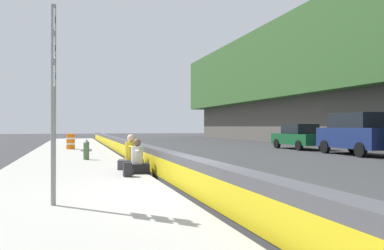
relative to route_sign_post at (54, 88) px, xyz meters
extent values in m
plane|color=#353538|center=(0.82, -2.91, -2.23)|extent=(160.00, 160.00, 0.00)
cube|color=#A8A59E|center=(0.82, -0.26, -2.16)|extent=(80.00, 4.40, 0.14)
cube|color=#47474C|center=(0.82, -2.91, -1.81)|extent=(76.00, 0.44, 0.85)
cube|color=gold|center=(0.82, -2.68, -1.85)|extent=(74.48, 0.01, 0.54)
cylinder|color=gray|center=(0.00, 0.01, -0.29)|extent=(0.09, 0.09, 3.60)
cube|color=white|center=(0.00, -0.01, 1.21)|extent=(0.44, 0.02, 0.36)
cube|color=black|center=(0.00, -0.03, 1.21)|extent=(0.30, 0.01, 0.10)
cube|color=white|center=(0.00, -0.01, 0.71)|extent=(0.44, 0.02, 0.36)
cube|color=black|center=(0.00, -0.03, 0.71)|extent=(0.30, 0.01, 0.10)
cube|color=white|center=(0.00, -0.01, 0.21)|extent=(0.44, 0.02, 0.36)
cube|color=#1956AD|center=(0.00, -0.03, 0.21)|extent=(0.30, 0.01, 0.10)
cylinder|color=#47663D|center=(9.88, -0.86, -1.73)|extent=(0.24, 0.24, 0.72)
cone|color=gray|center=(9.88, -0.86, -1.29)|extent=(0.26, 0.26, 0.16)
cylinder|color=gray|center=(9.88, -1.03, -1.70)|extent=(0.10, 0.12, 0.10)
cylinder|color=gray|center=(9.88, -0.69, -1.70)|extent=(0.10, 0.12, 0.10)
cube|color=black|center=(4.45, -2.18, -1.95)|extent=(0.73, 0.83, 0.28)
cylinder|color=beige|center=(4.45, -2.18, -1.55)|extent=(0.36, 0.36, 0.53)
sphere|color=brown|center=(4.45, -2.18, -1.17)|extent=(0.23, 0.23, 0.23)
cylinder|color=beige|center=(4.65, -2.21, -1.60)|extent=(0.29, 0.16, 0.46)
cylinder|color=beige|center=(4.26, -2.15, -1.60)|extent=(0.29, 0.16, 0.46)
cube|color=#424247|center=(5.66, -2.17, -1.94)|extent=(0.85, 0.95, 0.31)
cylinder|color=gold|center=(5.66, -2.17, -1.49)|extent=(0.39, 0.39, 0.58)
sphere|color=beige|center=(5.66, -2.17, -1.07)|extent=(0.26, 0.26, 0.26)
cylinder|color=gold|center=(5.87, -2.21, -1.55)|extent=(0.32, 0.19, 0.51)
cylinder|color=gold|center=(5.45, -2.12, -1.55)|extent=(0.32, 0.19, 0.51)
cube|color=#232328|center=(3.68, -1.79, -1.89)|extent=(0.32, 0.22, 0.40)
cube|color=#232328|center=(3.68, -1.93, -1.95)|extent=(0.22, 0.06, 0.20)
cylinder|color=orange|center=(18.22, -0.16, -1.62)|extent=(0.52, 0.52, 0.95)
cylinder|color=white|center=(18.22, -0.16, -1.43)|extent=(0.54, 0.54, 0.10)
cylinder|color=white|center=(18.22, -0.16, -1.76)|extent=(0.54, 0.54, 0.10)
cube|color=navy|center=(10.50, -15.06, -1.30)|extent=(4.87, 2.11, 1.10)
cube|color=black|center=(10.40, -15.06, -0.35)|extent=(3.17, 1.85, 0.80)
cylinder|color=black|center=(12.07, -14.20, -1.85)|extent=(0.77, 0.25, 0.76)
cylinder|color=black|center=(12.00, -16.05, -1.85)|extent=(0.77, 0.25, 0.76)
cylinder|color=black|center=(9.00, -14.08, -1.85)|extent=(0.77, 0.25, 0.76)
cube|color=#145128|center=(16.18, -15.04, -1.54)|extent=(4.51, 1.81, 0.72)
cube|color=black|center=(16.08, -15.04, -0.85)|extent=(2.20, 1.63, 0.66)
cylinder|color=black|center=(17.63, -14.18, -1.90)|extent=(0.66, 0.22, 0.66)
cylinder|color=black|center=(17.62, -15.91, -1.90)|extent=(0.66, 0.22, 0.66)
cylinder|color=black|center=(14.75, -14.17, -1.90)|extent=(0.66, 0.22, 0.66)
cylinder|color=black|center=(14.74, -15.90, -1.90)|extent=(0.66, 0.22, 0.66)
camera|label=1|loc=(-7.49, -0.34, -0.68)|focal=36.99mm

